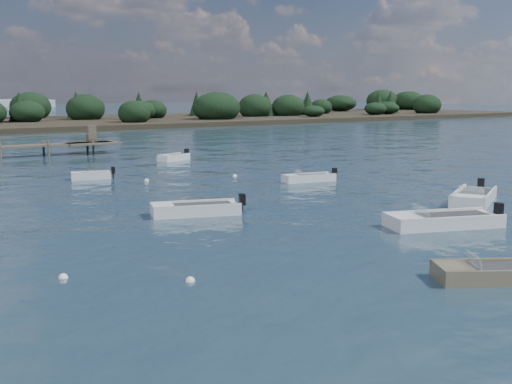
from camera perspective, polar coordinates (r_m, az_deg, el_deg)
ground at (r=75.30m, az=-20.25°, el=3.84°), size 400.00×400.00×0.00m
dinghy_mid_white_b at (r=37.63m, az=18.78°, el=-0.60°), size 5.22×4.09×1.33m
dinghy_mid_grey at (r=32.27m, az=-5.41°, el=-1.72°), size 4.83×2.91×1.20m
tender_far_white at (r=46.25m, az=-14.45°, el=1.30°), size 3.06×1.72×1.03m
tender_far_grey_b at (r=56.91m, az=-7.31°, el=2.96°), size 3.42×2.25×1.16m
dinghy_extra_a at (r=43.73m, az=4.70°, el=1.13°), size 4.01×1.86×1.10m
dinghy_near_olive at (r=22.73m, az=20.97°, el=-6.97°), size 4.54×3.56×1.14m
dinghy_mid_white_a at (r=30.53m, az=16.27°, el=-2.66°), size 5.67×3.58×1.31m
buoy_c at (r=22.46m, az=-16.76°, el=-7.34°), size 0.32×0.32×0.32m
buoy_d at (r=39.26m, az=17.65°, el=-0.41°), size 0.32×0.32×0.32m
buoy_e at (r=44.53m, az=-9.70°, el=0.98°), size 0.32×0.32×0.32m
buoy_extra_a at (r=21.27m, az=-5.87°, el=-7.91°), size 0.32×0.32×0.32m
buoy_extra_b at (r=46.21m, az=-1.90°, el=1.40°), size 0.32×0.32×0.32m
far_headland at (r=120.70m, az=-13.04°, el=6.89°), size 190.00×40.00×5.80m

